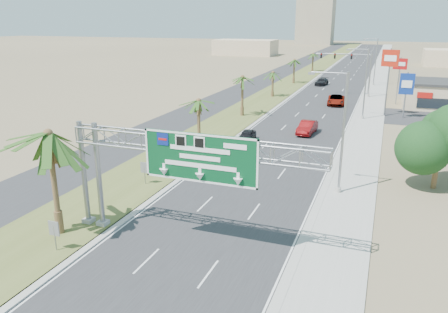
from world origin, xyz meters
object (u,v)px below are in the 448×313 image
palm_near (48,134)px  pole_sign_blue (407,85)px  sign_gantry (179,153)px  car_right_lane (336,100)px  car_left_lane (247,136)px  pole_sign_red_far (400,67)px  signal_mast (359,70)px  pole_sign_red_near (390,63)px  car_far (322,82)px  car_mid_lane (307,128)px

palm_near → pole_sign_blue: (22.20, 46.98, -2.16)m
sign_gantry → car_right_lane: 52.45m
car_left_lane → pole_sign_red_far: (16.48, 31.73, 5.48)m
sign_gantry → signal_mast: bearing=84.3°
pole_sign_red_near → pole_sign_blue: 4.07m
sign_gantry → pole_sign_blue: bearing=72.7°
palm_near → car_right_lane: size_ratio=1.40×
sign_gantry → signal_mast: signal_mast is taller
palm_near → pole_sign_blue: size_ratio=1.25×
signal_mast → sign_gantry: bearing=-95.7°
pole_sign_blue → signal_mast: bearing=114.7°
car_right_lane → pole_sign_red_far: size_ratio=0.76×
pole_sign_red_near → signal_mast: bearing=107.8°
pole_sign_red_near → pole_sign_red_far: bearing=81.1°
signal_mast → pole_sign_blue: 18.71m
sign_gantry → pole_sign_blue: sign_gantry is taller
pole_sign_red_near → pole_sign_blue: bearing=-15.2°
signal_mast → car_right_lane: size_ratio=1.73×
car_far → palm_near: bearing=-87.2°
sign_gantry → pole_sign_red_near: 47.21m
sign_gantry → car_left_lane: 25.33m
palm_near → car_mid_lane: (10.70, 32.75, -6.12)m
sign_gantry → car_left_lane: sign_gantry is taller
car_mid_lane → pole_sign_blue: 18.72m
car_mid_lane → pole_sign_blue: (11.50, 14.23, 3.96)m
pole_sign_red_far → car_left_lane: bearing=-117.4°
palm_near → pole_sign_red_near: size_ratio=0.85×
car_left_lane → car_far: size_ratio=0.81×
car_left_lane → car_right_lane: 28.41m
car_far → pole_sign_blue: (16.15, -29.53, 4.03)m
pole_sign_blue → car_far: bearing=118.7°
car_far → pole_sign_blue: bearing=-54.0°
car_right_lane → car_far: car_right_lane is taller
pole_sign_blue → pole_sign_red_far: pole_sign_red_far is taller
car_right_lane → palm_near: bearing=-107.3°
pole_sign_blue → pole_sign_red_near: bearing=164.8°
car_left_lane → pole_sign_red_far: 36.17m
car_left_lane → pole_sign_red_far: pole_sign_red_far is taller
car_mid_lane → car_left_lane: bearing=-129.5°
palm_near → signal_mast: bearing=77.3°
car_left_lane → car_mid_lane: car_mid_lane is taller
pole_sign_red_near → car_mid_lane: bearing=-120.8°
pole_sign_red_far → car_far: bearing=129.7°
sign_gantry → pole_sign_red_near: pole_sign_red_near is taller
signal_mast → car_far: size_ratio=2.02×
car_mid_lane → pole_sign_red_far: size_ratio=0.63×
sign_gantry → car_far: 74.81m
pole_sign_blue → pole_sign_red_far: size_ratio=0.85×
car_far → pole_sign_red_far: pole_sign_red_far is taller
car_mid_lane → pole_sign_blue: size_ratio=0.74×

